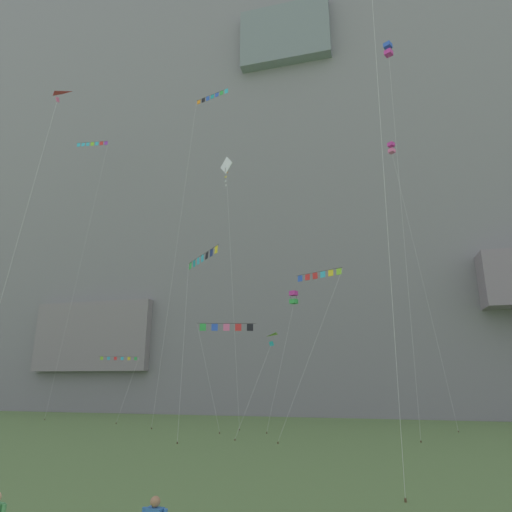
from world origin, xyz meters
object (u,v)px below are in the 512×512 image
(kite_banner_front_field, at_px, (119,364))
(kite_box_upper_right, at_px, (293,298))
(kite_delta_mid_center, at_px, (266,344))
(kite_diamond_high_center, at_px, (226,170))
(kite_box_mid_right, at_px, (392,150))
(kite_banner_far_right, at_px, (318,281))
(kite_banner_upper_mid, at_px, (202,262))
(kite_banner_low_right, at_px, (209,111))
(kite_box_low_left, at_px, (388,52))
(kite_banner_upper_left, at_px, (91,155))
(kite_delta_high_left, at_px, (51,108))
(kite_banner_near_cliff, at_px, (226,329))

(kite_banner_front_field, height_order, kite_box_upper_right, kite_box_upper_right)
(kite_banner_front_field, bearing_deg, kite_delta_mid_center, -20.58)
(kite_diamond_high_center, height_order, kite_box_mid_right, kite_box_mid_right)
(kite_banner_far_right, bearing_deg, kite_banner_upper_mid, 171.41)
(kite_banner_upper_mid, bearing_deg, kite_banner_low_right, 110.54)
(kite_box_low_left, height_order, kite_diamond_high_center, kite_box_low_left)
(kite_banner_upper_left, distance_m, kite_delta_high_left, 28.78)
(kite_diamond_high_center, xyz_separation_m, kite_delta_high_left, (-6.21, -18.66, -3.83))
(kite_banner_upper_mid, relative_size, kite_box_upper_right, 1.18)
(kite_delta_mid_center, height_order, kite_banner_front_field, kite_delta_mid_center)
(kite_banner_upper_mid, xyz_separation_m, kite_banner_far_right, (9.74, -1.47, -2.56))
(kite_banner_upper_mid, bearing_deg, kite_banner_front_field, 146.07)
(kite_banner_far_right, bearing_deg, kite_banner_front_field, 156.34)
(kite_banner_near_cliff, xyz_separation_m, kite_box_mid_right, (15.17, 7.04, 18.53))
(kite_banner_upper_mid, distance_m, kite_banner_front_field, 16.38)
(kite_banner_front_field, distance_m, kite_banner_near_cliff, 14.67)
(kite_box_low_left, distance_m, kite_box_upper_right, 23.99)
(kite_box_low_left, height_order, kite_banner_near_cliff, kite_box_low_left)
(kite_banner_upper_left, relative_size, kite_box_upper_right, 2.89)
(kite_banner_upper_mid, xyz_separation_m, kite_box_upper_right, (6.45, 6.91, -2.14))
(kite_box_low_left, height_order, kite_delta_mid_center, kite_box_low_left)
(kite_box_low_left, relative_size, kite_box_upper_right, 2.80)
(kite_banner_near_cliff, bearing_deg, kite_banner_upper_mid, -119.97)
(kite_banner_upper_left, bearing_deg, kite_delta_high_left, -58.24)
(kite_banner_upper_left, bearing_deg, kite_delta_mid_center, -20.56)
(kite_banner_low_right, xyz_separation_m, kite_box_upper_right, (8.79, 0.65, -21.12))
(kite_banner_upper_left, relative_size, kite_box_low_left, 1.03)
(kite_box_low_left, relative_size, kite_banner_near_cliff, 3.91)
(kite_banner_near_cliff, bearing_deg, kite_diamond_high_center, 111.81)
(kite_banner_low_right, height_order, kite_banner_far_right, kite_banner_low_right)
(kite_banner_front_field, height_order, kite_box_mid_right, kite_box_mid_right)
(kite_banner_upper_mid, xyz_separation_m, kite_banner_front_field, (-11.92, 8.02, -7.86))
(kite_diamond_high_center, xyz_separation_m, kite_box_upper_right, (6.97, -0.37, -14.25))
(kite_box_upper_right, height_order, kite_delta_high_left, kite_delta_high_left)
(kite_banner_far_right, distance_m, kite_delta_high_left, 22.06)
(kite_banner_low_right, distance_m, kite_box_mid_right, 20.05)
(kite_delta_mid_center, bearing_deg, kite_delta_high_left, -132.12)
(kite_banner_far_right, xyz_separation_m, kite_box_mid_right, (6.84, 10.96, 15.74))
(kite_banner_upper_mid, bearing_deg, kite_box_low_left, 7.46)
(kite_banner_low_right, distance_m, kite_delta_high_left, 21.09)
(kite_diamond_high_center, distance_m, kite_banner_far_right, 19.92)
(kite_delta_mid_center, relative_size, kite_banner_low_right, 0.20)
(kite_banner_upper_mid, height_order, kite_banner_far_right, kite_banner_upper_mid)
(kite_banner_far_right, relative_size, kite_delta_high_left, 0.51)
(kite_banner_upper_mid, height_order, kite_delta_mid_center, kite_banner_upper_mid)
(kite_diamond_high_center, xyz_separation_m, kite_banner_far_right, (10.26, -8.75, -14.66))
(kite_box_upper_right, relative_size, kite_delta_high_left, 0.52)
(kite_banner_upper_left, bearing_deg, kite_banner_front_field, -20.53)
(kite_banner_upper_mid, relative_size, kite_box_mid_right, 0.51)
(kite_banner_front_field, xyz_separation_m, kite_banner_low_right, (9.58, -1.76, 26.84))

